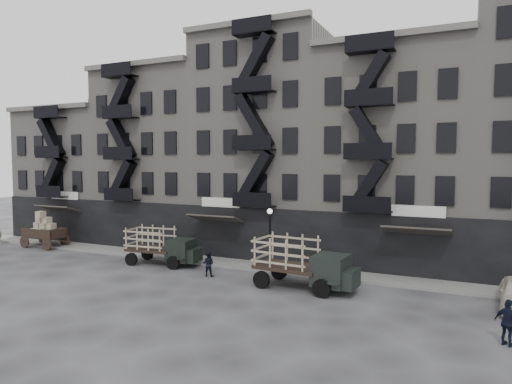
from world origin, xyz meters
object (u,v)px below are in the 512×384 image
at_px(stake_truck_west, 162,243).
at_px(pedestrian_mid, 208,264).
at_px(wagon, 43,227).
at_px(policeman, 508,323).
at_px(stake_truck_east, 302,260).

xyz_separation_m(stake_truck_west, pedestrian_mid, (4.72, -1.43, -0.72)).
bearing_deg(wagon, policeman, -11.89).
bearing_deg(stake_truck_east, wagon, 178.59).
bearing_deg(wagon, stake_truck_east, -6.73).
relative_size(stake_truck_east, policeman, 3.23).
relative_size(wagon, policeman, 1.94).
bearing_deg(pedestrian_mid, stake_truck_west, -28.08).
xyz_separation_m(wagon, policeman, (34.49, -6.90, -0.82)).
relative_size(stake_truck_west, policeman, 2.91).
bearing_deg(wagon, stake_truck_west, -5.23).
xyz_separation_m(stake_truck_east, policeman, (10.21, -4.28, -0.76)).
bearing_deg(pedestrian_mid, stake_truck_east, 167.73).
height_order(wagon, stake_truck_east, wagon).
bearing_deg(policeman, wagon, 20.88).
distance_m(stake_truck_west, policeman, 22.11).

